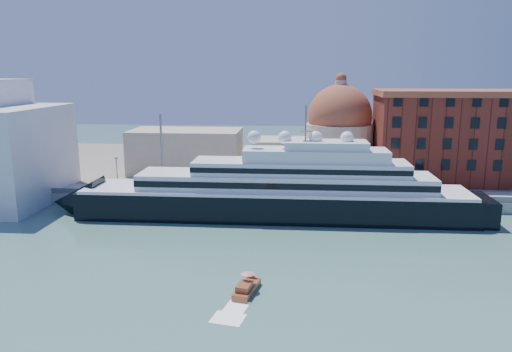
{
  "coord_description": "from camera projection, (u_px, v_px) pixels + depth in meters",
  "views": [
    {
      "loc": [
        10.57,
        -76.92,
        29.8
      ],
      "look_at": [
        2.77,
        18.0,
        9.75
      ],
      "focal_mm": 35.0,
      "sensor_mm": 36.0,
      "label": 1
    }
  ],
  "objects": [
    {
      "name": "ground",
      "position": [
        230.0,
        256.0,
        82.0
      ],
      "size": [
        400.0,
        400.0,
        0.0
      ],
      "primitive_type": "plane",
      "color": "#3D6963",
      "rests_on": "ground"
    },
    {
      "name": "land",
      "position": [
        262.0,
        166.0,
        154.94
      ],
      "size": [
        260.0,
        72.0,
        2.0
      ],
      "primitive_type": "cube",
      "color": "slate",
      "rests_on": "ground"
    },
    {
      "name": "superyacht",
      "position": [
        262.0,
        195.0,
        103.17
      ],
      "size": [
        90.92,
        12.61,
        27.17
      ],
      "color": "black",
      "rests_on": "ground"
    },
    {
      "name": "water_taxi",
      "position": [
        246.0,
        288.0,
        68.15
      ],
      "size": [
        3.5,
        6.87,
        3.12
      ],
      "rotation": [
        0.0,
        0.0,
        -0.21
      ],
      "color": "maroon",
      "rests_on": "ground"
    },
    {
      "name": "quay_fence",
      "position": [
        248.0,
        195.0,
        110.13
      ],
      "size": [
        180.0,
        0.1,
        1.2
      ],
      "primitive_type": "cube",
      "color": "slate",
      "rests_on": "quay"
    },
    {
      "name": "church",
      "position": [
        281.0,
        142.0,
        135.53
      ],
      "size": [
        66.0,
        18.0,
        25.5
      ],
      "color": "beige",
      "rests_on": "land"
    },
    {
      "name": "quay",
      "position": [
        250.0,
        198.0,
        114.9
      ],
      "size": [
        180.0,
        10.0,
        2.5
      ],
      "primitive_type": "cube",
      "color": "gray",
      "rests_on": "ground"
    },
    {
      "name": "lamp_posts",
      "position": [
        193.0,
        161.0,
        112.46
      ],
      "size": [
        120.8,
        2.4,
        18.0
      ],
      "color": "slate",
      "rests_on": "quay"
    },
    {
      "name": "service_barge",
      "position": [
        3.0,
        208.0,
        108.31
      ],
      "size": [
        11.85,
        6.48,
        2.53
      ],
      "rotation": [
        0.0,
        0.0,
        -0.26
      ],
      "color": "white",
      "rests_on": "ground"
    },
    {
      "name": "warehouse",
      "position": [
        461.0,
        136.0,
        125.71
      ],
      "size": [
        43.0,
        19.0,
        23.25
      ],
      "color": "maroon",
      "rests_on": "land"
    }
  ]
}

